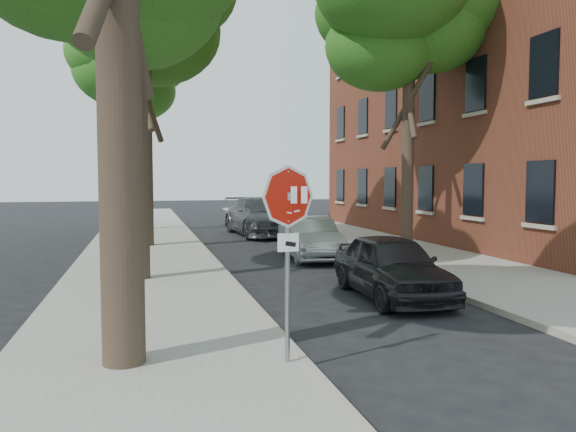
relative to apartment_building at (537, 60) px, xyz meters
name	(u,v)px	position (x,y,z in m)	size (l,w,h in m)	color
ground	(337,366)	(-14.00, -14.00, -7.65)	(120.00, 120.00, 0.00)	black
sidewalk_left	(145,254)	(-16.50, -2.00, -7.59)	(4.00, 55.00, 0.12)	gray
sidewalk_right	(382,246)	(-8.00, -2.00, -7.59)	(4.00, 55.00, 0.12)	gray
curb_left	(207,252)	(-14.45, -2.00, -7.59)	(0.12, 55.00, 0.13)	#9E9384
curb_right	(329,248)	(-10.05, -2.00, -7.59)	(0.12, 55.00, 0.13)	#9E9384
apartment_building	(537,60)	(0.00, 0.00, 0.00)	(12.20, 20.20, 15.30)	brown
stop_sign	(288,225)	(-14.70, -14.03, -5.71)	(0.76, 0.34, 2.61)	gray
tree_mid_b	(143,27)	(-16.42, 0.12, 0.34)	(5.88, 5.46, 10.36)	black
tree_far	(137,81)	(-16.72, 7.11, -0.44)	(5.29, 4.91, 9.33)	black
tree_right	(407,37)	(-8.02, -3.89, -0.44)	(5.29, 4.91, 9.33)	black
car_a	(391,266)	(-11.40, -10.12, -6.97)	(1.61, 4.01, 1.37)	black
car_b	(310,238)	(-11.40, -4.06, -6.99)	(1.41, 4.05, 1.33)	#999EA1
car_c	(260,216)	(-11.40, 3.76, -6.80)	(2.38, 5.85, 1.70)	#47484C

